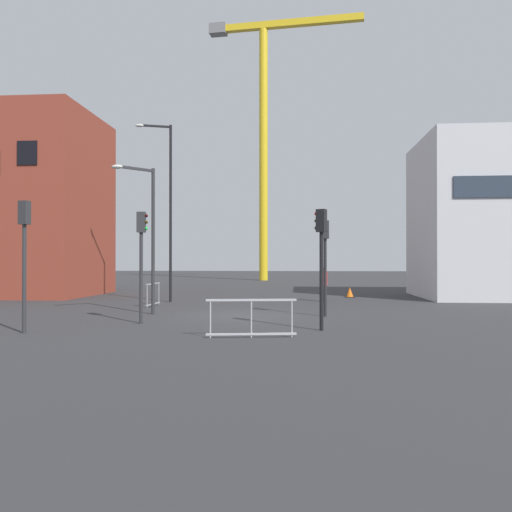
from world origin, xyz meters
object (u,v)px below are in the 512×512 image
object	(u,v)px
traffic_light_crosswalk	(321,249)
construction_crane	(266,114)
streetlamp_tall	(167,200)
traffic_light_verge	(24,244)
traffic_light_near	(141,248)
traffic_cone_striped	(350,293)
traffic_light_far	(325,252)
pedestrian_walking	(324,282)
streetlamp_short	(147,225)

from	to	relation	value
traffic_light_crosswalk	construction_crane	bearing A→B (deg)	96.07
construction_crane	streetlamp_tall	xyz separation A→B (m)	(-3.35, -28.48, -12.39)
construction_crane	traffic_light_crosswalk	world-z (taller)	construction_crane
streetlamp_tall	traffic_light_verge	bearing A→B (deg)	-96.61
traffic_light_near	traffic_cone_striped	xyz separation A→B (m)	(8.31, 13.05, -2.30)
traffic_light_verge	traffic_light_far	world-z (taller)	traffic_light_verge
traffic_light_verge	pedestrian_walking	xyz separation A→B (m)	(9.44, 12.41, -1.60)
traffic_light_crosswalk	streetlamp_short	bearing A→B (deg)	148.70
streetlamp_tall	traffic_light_crosswalk	size ratio (longest dim) A/B	2.45
construction_crane	traffic_light_far	bearing A→B (deg)	-82.71
traffic_light_verge	traffic_light_far	size ratio (longest dim) A/B	1.07
traffic_light_verge	pedestrian_walking	distance (m)	15.67
traffic_light_crosswalk	pedestrian_walking	world-z (taller)	traffic_light_crosswalk
traffic_cone_striped	pedestrian_walking	bearing A→B (deg)	-116.77
traffic_light_crosswalk	traffic_cone_striped	xyz separation A→B (m)	(2.26, 14.32, -2.25)
pedestrian_walking	traffic_light_far	bearing A→B (deg)	-92.51
traffic_light_near	traffic_cone_striped	world-z (taller)	traffic_light_near
traffic_light_crosswalk	traffic_cone_striped	distance (m)	14.67
traffic_light_crosswalk	traffic_light_near	bearing A→B (deg)	168.17
streetlamp_short	traffic_cone_striped	size ratio (longest dim) A/B	10.08
construction_crane	traffic_light_verge	bearing A→B (deg)	-96.67
construction_crane	pedestrian_walking	bearing A→B (deg)	-80.24
construction_crane	pedestrian_walking	distance (m)	32.58
streetlamp_short	traffic_light_crosswalk	size ratio (longest dim) A/B	1.56
construction_crane	traffic_light_far	xyz separation A→B (m)	(4.44, -34.72, -15.16)
traffic_light_near	traffic_light_verge	bearing A→B (deg)	-136.83
traffic_light_crosswalk	traffic_light_far	size ratio (longest dim) A/B	1.01
streetlamp_short	traffic_light_verge	size ratio (longest dim) A/B	1.49
traffic_light_far	traffic_light_near	bearing A→B (deg)	-156.76
traffic_light_verge	traffic_light_far	distance (m)	10.56
traffic_light_crosswalk	pedestrian_walking	size ratio (longest dim) A/B	2.09
streetlamp_short	traffic_light_near	xyz separation A→B (m)	(0.62, -2.79, -0.97)
traffic_light_crosswalk	traffic_cone_striped	world-z (taller)	traffic_light_crosswalk
traffic_light_verge	traffic_cone_striped	distance (m)	19.30
traffic_light_far	construction_crane	bearing A→B (deg)	97.29
construction_crane	pedestrian_walking	xyz separation A→B (m)	(4.75, -27.62, -16.61)
construction_crane	traffic_light_crosswalk	distance (m)	41.77
streetlamp_tall	construction_crane	bearing A→B (deg)	83.30
construction_crane	streetlamp_short	size ratio (longest dim) A/B	4.73
streetlamp_short	traffic_light_near	size ratio (longest dim) A/B	1.53
streetlamp_tall	traffic_light_far	distance (m)	10.35
traffic_light_far	streetlamp_tall	bearing A→B (deg)	141.33
traffic_light_near	streetlamp_tall	bearing A→B (deg)	98.98
traffic_light_near	traffic_cone_striped	bearing A→B (deg)	57.52
construction_crane	traffic_light_far	size ratio (longest dim) A/B	7.49
streetlamp_tall	traffic_cone_striped	size ratio (longest dim) A/B	15.82
traffic_light_verge	traffic_light_near	xyz separation A→B (m)	(2.76, 2.59, -0.07)
streetlamp_tall	traffic_light_crosswalk	world-z (taller)	streetlamp_tall
traffic_light_verge	traffic_light_near	world-z (taller)	traffic_light_verge
streetlamp_short	traffic_light_far	size ratio (longest dim) A/B	1.58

